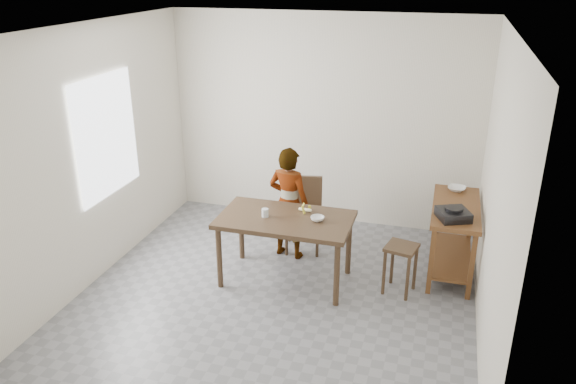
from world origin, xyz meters
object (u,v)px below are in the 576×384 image
(prep_counter, at_px, (452,239))
(child, at_px, (289,203))
(stool, at_px, (400,269))
(dining_chair, at_px, (303,216))
(dining_table, at_px, (285,249))

(prep_counter, height_order, child, child)
(prep_counter, height_order, stool, prep_counter)
(dining_chair, height_order, stool, dining_chair)
(child, distance_m, dining_chair, 0.32)
(dining_table, height_order, stool, dining_table)
(dining_chair, relative_size, stool, 1.62)
(prep_counter, distance_m, stool, 0.79)
(child, bearing_deg, dining_chair, -113.71)
(prep_counter, bearing_deg, child, -175.61)
(dining_table, bearing_deg, child, 102.60)
(prep_counter, distance_m, child, 1.87)
(dining_table, relative_size, stool, 2.59)
(stool, bearing_deg, prep_counter, 49.75)
(prep_counter, xyz_separation_m, child, (-1.84, -0.14, 0.27))
(child, bearing_deg, stool, 170.74)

